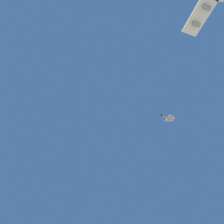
# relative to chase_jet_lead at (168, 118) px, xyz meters

# --- Properties ---
(chase_jet_lead) EXTENTS (14.72, 9.93, 4.00)m
(chase_jet_lead) POSITION_rel_chase_jet_lead_xyz_m (0.00, 0.00, 0.00)
(chase_jet_lead) COLOR #999EA3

